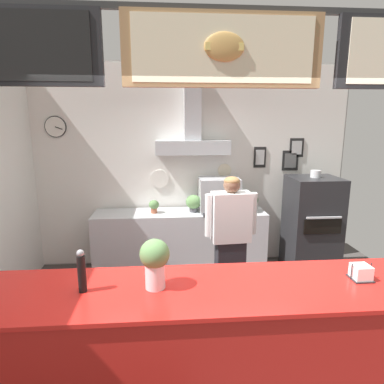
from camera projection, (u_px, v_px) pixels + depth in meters
ground_plane at (212, 367)px, 3.02m from camera, size 5.86×5.86×0.00m
back_wall_assembly at (192, 161)px, 4.89m from camera, size 4.78×2.87×3.05m
service_counter at (222, 353)px, 2.42m from camera, size 4.16×0.75×1.08m
back_prep_counter at (180, 242)px, 4.90m from camera, size 2.50×0.57×0.91m
pizza_oven at (311, 227)px, 4.71m from camera, size 0.68×0.67×1.55m
shop_worker at (230, 244)px, 3.65m from camera, size 0.58×0.25×1.64m
espresso_machine at (219, 195)px, 4.77m from camera, size 0.58×0.50×0.50m
potted_thyme at (154, 206)px, 4.73m from camera, size 0.15×0.15×0.19m
potted_oregano at (251, 201)px, 4.84m from camera, size 0.21×0.21×0.26m
potted_sage at (194, 203)px, 4.79m from camera, size 0.23×0.23×0.25m
pepper_grinder at (82, 271)px, 2.21m from camera, size 0.06×0.06×0.30m
napkin_holder at (361, 273)px, 2.40m from camera, size 0.15×0.14×0.12m
basil_vase at (155, 262)px, 2.25m from camera, size 0.21×0.21×0.35m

